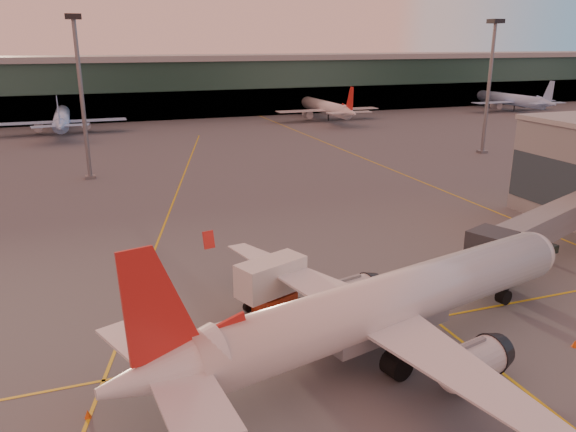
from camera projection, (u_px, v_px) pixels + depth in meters
name	position (u px, v px, depth m)	size (l,w,h in m)	color
ground	(412.00, 361.00, 39.81)	(600.00, 600.00, 0.00)	#4C4F54
taxi_markings	(192.00, 205.00, 77.29)	(100.12, 173.00, 0.01)	gold
terminal	(152.00, 87.00, 164.28)	(400.00, 20.00, 17.60)	#19382D
mast_west_near	(81.00, 86.00, 87.98)	(2.40, 2.40, 25.60)	slate
mast_east_near	(490.00, 77.00, 108.91)	(2.40, 2.40, 25.60)	slate
distant_aircraft_row	(208.00, 126.00, 149.12)	(350.00, 34.00, 13.00)	#98C5FF
main_airplane	(382.00, 307.00, 39.44)	(38.74, 35.27, 11.83)	silver
jet_bridge	(556.00, 221.00, 57.33)	(26.04, 12.92, 5.86)	slate
catering_truck	(272.00, 282.00, 46.47)	(6.38, 4.51, 4.55)	#BA381A
cone_tail	(88.00, 414.00, 33.77)	(0.42, 0.42, 0.54)	#DA510B
cone_wing_left	(274.00, 266.00, 56.02)	(0.38, 0.38, 0.49)	#DA510B
cone_fwd	(575.00, 344.00, 41.57)	(0.44, 0.44, 0.57)	#DA510B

